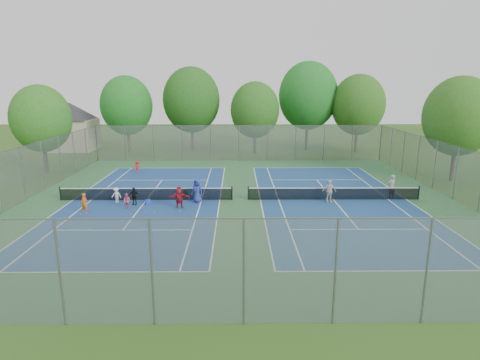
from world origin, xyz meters
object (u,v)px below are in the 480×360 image
(net_right, at_px, (334,194))
(instructor, at_px, (391,187))
(ball_crate, at_px, (148,202))
(ball_hopper, at_px, (185,193))
(net_left, at_px, (146,194))

(net_right, relative_size, instructor, 6.96)
(ball_crate, height_order, ball_hopper, ball_hopper)
(net_right, bearing_deg, ball_crate, -175.66)
(net_left, relative_size, ball_hopper, 20.75)
(net_left, xyz_separation_m, ball_crate, (0.34, -1.04, -0.30))
(net_left, height_order, ball_hopper, net_left)
(ball_crate, xyz_separation_m, instructor, (18.08, 1.35, 0.77))
(ball_crate, height_order, instructor, instructor)
(ball_crate, bearing_deg, instructor, 4.29)
(ball_hopper, xyz_separation_m, instructor, (15.60, -0.44, 0.61))
(net_left, relative_size, net_right, 1.00)
(ball_hopper, relative_size, instructor, 0.34)
(net_right, relative_size, ball_hopper, 20.75)
(ball_hopper, distance_m, instructor, 15.62)
(ball_hopper, bearing_deg, net_left, -164.97)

